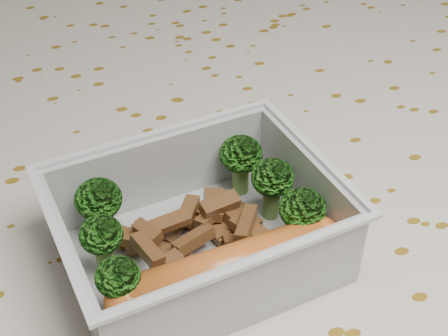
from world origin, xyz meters
name	(u,v)px	position (x,y,z in m)	size (l,w,h in m)	color
dining_table	(235,282)	(0.00, 0.00, 0.67)	(1.40, 0.90, 0.75)	brown
tablecloth	(236,236)	(0.00, 0.00, 0.72)	(1.46, 0.96, 0.19)	beige
lunch_container	(198,236)	(-0.04, -0.05, 0.78)	(0.18, 0.14, 0.06)	silver
broccoli_florets	(198,205)	(-0.04, -0.03, 0.79)	(0.14, 0.10, 0.04)	#608C3F
meat_pile	(201,227)	(-0.04, -0.04, 0.77)	(0.10, 0.06, 0.03)	brown
sausage	(229,267)	(-0.03, -0.08, 0.78)	(0.14, 0.03, 0.03)	#CB6123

